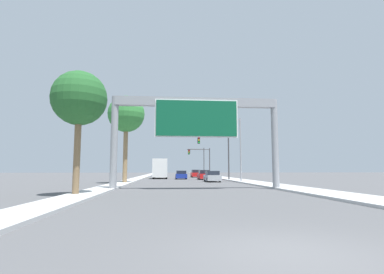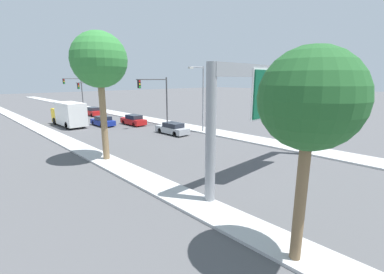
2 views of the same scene
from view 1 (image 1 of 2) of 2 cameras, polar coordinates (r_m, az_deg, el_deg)
ground_plane at (r=6.30m, az=18.01°, el=-20.40°), size 300.00×300.00×0.00m
sidewalk_right at (r=66.44m, az=4.01°, el=-7.49°), size 3.00×120.00×0.15m
median_strip_left at (r=65.86m, az=-9.11°, el=-7.44°), size 2.00×120.00×0.15m
sign_gantry at (r=23.99m, az=0.85°, el=3.32°), size 13.44×0.73×7.34m
car_far_center at (r=47.77m, az=2.27°, el=-7.25°), size 1.71×4.48×1.49m
car_near_center at (r=39.08m, az=3.85°, el=-7.53°), size 1.73×4.57×1.40m
car_mid_center at (r=49.89m, az=-2.10°, el=-7.26°), size 1.80×4.35×1.39m
car_mid_left at (r=61.56m, az=0.69°, el=-7.01°), size 1.78×4.68×1.53m
truck_box_primary at (r=52.80m, az=-6.06°, el=-6.03°), size 2.46×7.62×3.37m
traffic_light_near_intersection at (r=44.40m, az=5.08°, el=-2.31°), size 4.93×0.32×6.77m
traffic_light_mid_block at (r=64.14m, az=1.96°, el=-3.86°), size 4.96×0.32×6.15m
traffic_light_far_intersection at (r=74.13m, az=1.38°, el=-3.88°), size 4.03×0.32×6.91m
palm_tree_foreground at (r=19.62m, az=-20.68°, el=6.74°), size 3.33×3.33×7.57m
palm_tree_background at (r=35.32m, az=-12.42°, el=4.15°), size 4.19×4.19×10.04m
street_lamp_right at (r=37.92m, az=8.78°, el=-1.32°), size 2.46×0.28×8.02m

